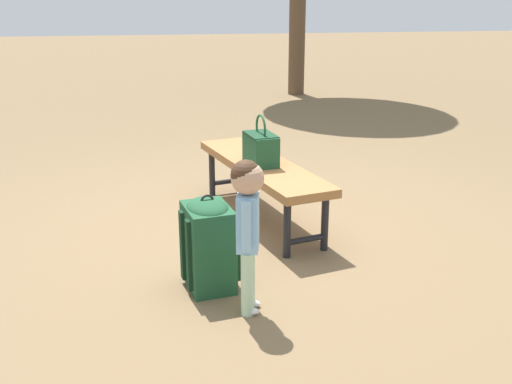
% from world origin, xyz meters
% --- Properties ---
extents(ground_plane, '(40.00, 40.00, 0.00)m').
position_xyz_m(ground_plane, '(0.00, 0.00, 0.00)').
color(ground_plane, brown).
rests_on(ground_plane, ground).
extents(park_bench, '(1.65, 0.79, 0.45)m').
position_xyz_m(park_bench, '(-0.33, 0.19, 0.39)').
color(park_bench, '#9E6B3D').
rests_on(park_bench, ground).
extents(handbag, '(0.35, 0.23, 0.37)m').
position_xyz_m(handbag, '(-0.29, 0.18, 0.58)').
color(handbag, '#1E4C2D').
rests_on(handbag, park_bench).
extents(child_standing, '(0.23, 0.17, 0.85)m').
position_xyz_m(child_standing, '(1.04, -0.12, 0.57)').
color(child_standing, '#B2D8B2').
rests_on(child_standing, ground).
extents(backpack_large, '(0.38, 0.34, 0.57)m').
position_xyz_m(backpack_large, '(0.71, -0.30, 0.28)').
color(backpack_large, '#1E4C2D').
rests_on(backpack_large, ground).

